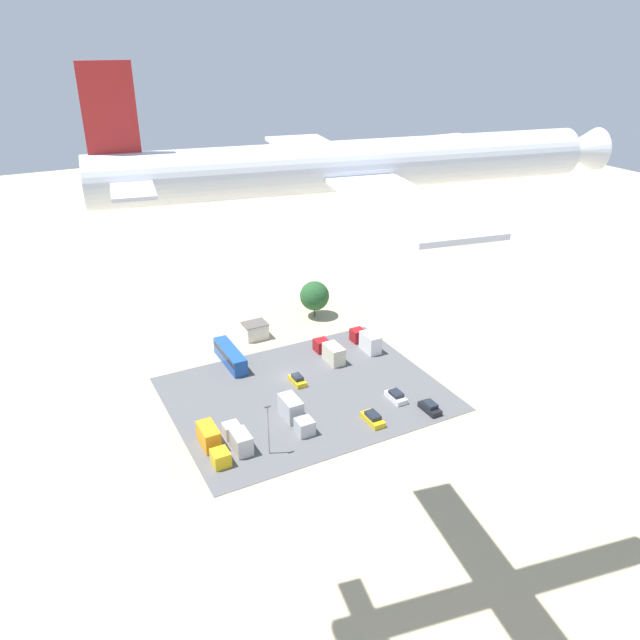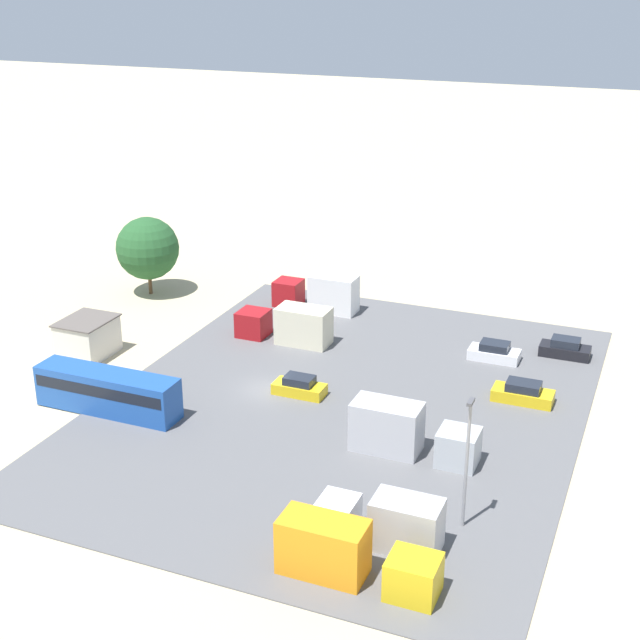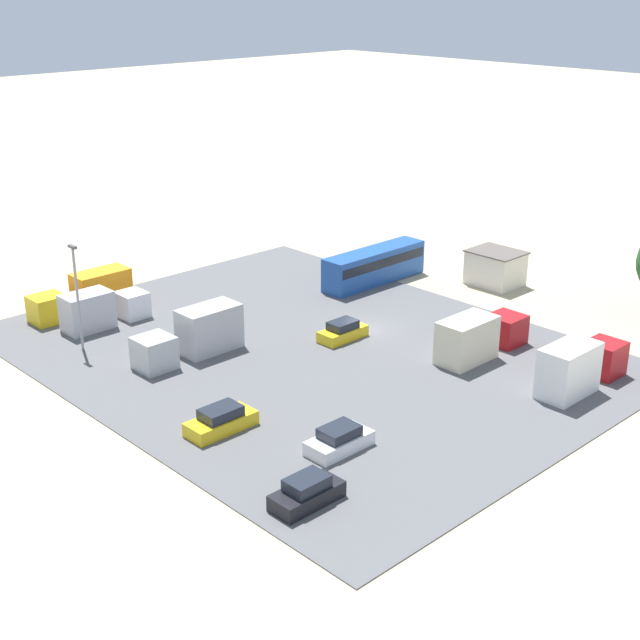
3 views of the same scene
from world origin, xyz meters
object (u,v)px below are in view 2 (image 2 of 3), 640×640
(parked_truck_0, at_px, (387,522))
(parked_car_1, at_px, (299,387))
(parked_truck_1, at_px, (289,325))
(parked_truck_2, at_px, (406,432))
(parked_car_0, at_px, (523,393))
(shed_building, at_px, (88,337))
(parked_car_3, at_px, (565,349))
(bus, at_px, (108,390))
(parked_truck_3, at_px, (321,294))
(parked_truck_4, at_px, (348,555))
(parked_car_2, at_px, (494,352))

(parked_truck_0, bearing_deg, parked_car_1, 38.16)
(parked_truck_1, xyz_separation_m, parked_truck_2, (14.58, 15.15, 0.07))
(parked_truck_2, bearing_deg, parked_car_0, 151.52)
(shed_building, height_order, parked_car_3, shed_building)
(parked_truck_1, bearing_deg, parked_truck_2, -133.90)
(parked_car_0, bearing_deg, parked_car_3, -10.00)
(bus, height_order, parked_truck_1, parked_truck_1)
(shed_building, relative_size, parked_truck_3, 0.58)
(parked_car_3, height_order, parked_truck_3, parked_truck_3)
(parked_car_1, distance_m, parked_truck_2, 11.55)
(parked_car_1, height_order, parked_truck_4, parked_truck_4)
(parked_truck_1, relative_size, parked_truck_4, 0.96)
(parked_car_0, xyz_separation_m, parked_truck_1, (-3.85, -20.97, 0.84))
(parked_car_2, bearing_deg, bus, 129.50)
(parked_car_1, xyz_separation_m, parked_truck_2, (5.39, 10.17, 0.95))
(shed_building, bearing_deg, parked_car_0, 98.27)
(parked_truck_0, bearing_deg, parked_car_3, -10.35)
(parked_car_2, height_order, parked_truck_0, parked_truck_0)
(parked_car_3, xyz_separation_m, parked_truck_4, (34.26, -6.48, 0.80))
(parked_truck_1, bearing_deg, bus, 158.02)
(parked_truck_3, bearing_deg, parked_truck_4, -155.53)
(parked_car_0, relative_size, parked_car_3, 1.10)
(parked_car_3, bearing_deg, parked_truck_3, 84.36)
(bus, distance_m, parked_truck_1, 18.36)
(parked_car_2, relative_size, parked_truck_1, 0.49)
(parked_car_1, xyz_separation_m, parked_truck_0, (15.44, 12.14, 0.77))
(bus, height_order, parked_car_0, bus)
(parked_car_3, xyz_separation_m, parked_truck_1, (5.88, -22.69, 0.83))
(bus, xyz_separation_m, parked_car_3, (-22.90, 29.56, -1.00))
(shed_building, height_order, parked_truck_0, shed_building)
(parked_car_2, distance_m, parked_truck_4, 31.36)
(parked_truck_0, bearing_deg, parked_truck_3, 28.13)
(shed_building, bearing_deg, parked_car_3, 111.83)
(shed_building, distance_m, parked_truck_1, 17.05)
(shed_building, relative_size, parked_car_2, 1.13)
(shed_building, xyz_separation_m, parked_car_1, (0.19, 19.46, -0.90))
(parked_car_1, xyz_separation_m, parked_truck_3, (-17.36, -5.40, 1.00))
(parked_car_2, distance_m, parked_truck_1, 17.62)
(shed_building, height_order, parked_car_0, shed_building)
(shed_building, distance_m, parked_truck_3, 22.19)
(parked_car_0, relative_size, parked_truck_0, 0.63)
(parked_car_3, bearing_deg, parked_truck_0, 169.65)
(parked_truck_4, bearing_deg, shed_building, -122.26)
(parked_car_2, relative_size, parked_truck_4, 0.48)
(parked_truck_0, bearing_deg, parked_truck_4, 166.42)
(shed_building, relative_size, parked_car_3, 1.14)
(parked_truck_2, distance_m, parked_truck_4, 13.84)
(parked_car_2, relative_size, parked_truck_3, 0.51)
(shed_building, bearing_deg, parked_truck_3, 140.68)
(parked_car_0, xyz_separation_m, parked_car_3, (-9.73, 1.72, 0.01))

